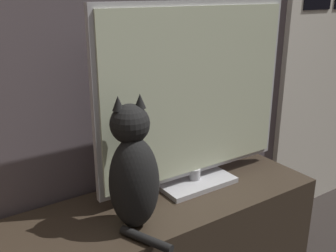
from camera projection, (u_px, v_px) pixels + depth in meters
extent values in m
cube|color=#B7B7BC|center=(195.00, 181.00, 1.57)|extent=(0.30, 0.18, 0.02)
cylinder|color=#B7B7BC|center=(195.00, 174.00, 1.56)|extent=(0.04, 0.04, 0.04)
cube|color=#B7B7BC|center=(196.00, 92.00, 1.45)|extent=(0.82, 0.02, 0.65)
cube|color=beige|center=(198.00, 93.00, 1.44)|extent=(0.79, 0.01, 0.62)
ellipsoid|color=black|center=(134.00, 183.00, 1.24)|extent=(0.19, 0.18, 0.31)
ellipsoid|color=silver|center=(130.00, 180.00, 1.29)|extent=(0.10, 0.07, 0.17)
sphere|color=black|center=(130.00, 124.00, 1.20)|extent=(0.15, 0.15, 0.13)
cone|color=black|center=(118.00, 103.00, 1.17)|extent=(0.04, 0.04, 0.04)
cone|color=black|center=(140.00, 101.00, 1.19)|extent=(0.04, 0.04, 0.04)
cylinder|color=black|center=(146.00, 239.00, 1.19)|extent=(0.10, 0.18, 0.03)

